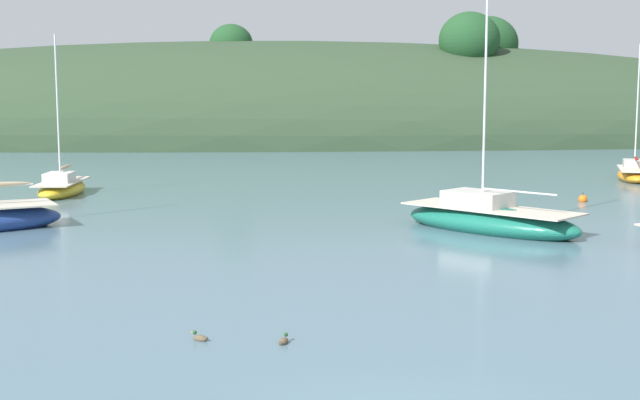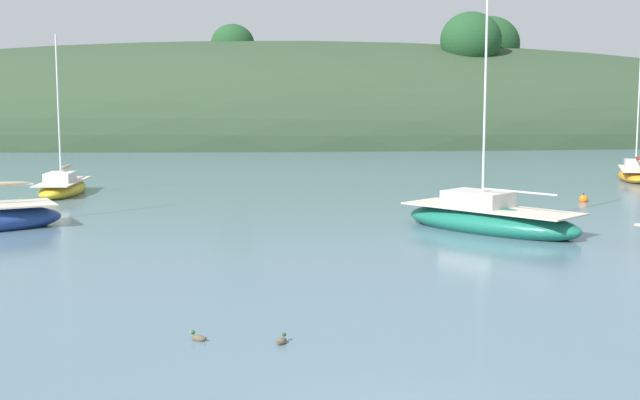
{
  "view_description": "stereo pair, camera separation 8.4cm",
  "coord_description": "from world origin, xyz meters",
  "px_view_note": "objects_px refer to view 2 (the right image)",
  "views": [
    {
      "loc": [
        -2.12,
        -11.67,
        5.19
      ],
      "look_at": [
        0.0,
        20.0,
        1.2
      ],
      "focal_mm": 47.05,
      "sensor_mm": 36.0,
      "label": 1
    },
    {
      "loc": [
        -2.04,
        -11.68,
        5.19
      ],
      "look_at": [
        0.0,
        20.0,
        1.2
      ],
      "focal_mm": 47.05,
      "sensor_mm": 36.0,
      "label": 2
    }
  ],
  "objects_px": {
    "sailboat_grey_yawl": "(636,174)",
    "sailboat_teal_outer": "(489,219)",
    "duck_trailing": "(282,341)",
    "duck_straggler": "(198,338)",
    "mooring_buoy_channel": "(584,199)",
    "sailboat_blue_center": "(63,187)"
  },
  "relations": [
    {
      "from": "sailboat_grey_yawl",
      "to": "duck_straggler",
      "type": "relative_size",
      "value": 21.27
    },
    {
      "from": "sailboat_grey_yawl",
      "to": "sailboat_teal_outer",
      "type": "bearing_deg",
      "value": -127.24
    },
    {
      "from": "sailboat_teal_outer",
      "to": "mooring_buoy_channel",
      "type": "distance_m",
      "value": 10.88
    },
    {
      "from": "sailboat_grey_yawl",
      "to": "mooring_buoy_channel",
      "type": "height_order",
      "value": "sailboat_grey_yawl"
    },
    {
      "from": "duck_straggler",
      "to": "mooring_buoy_channel",
      "type": "bearing_deg",
      "value": 52.7
    },
    {
      "from": "duck_straggler",
      "to": "duck_trailing",
      "type": "bearing_deg",
      "value": -10.73
    },
    {
      "from": "duck_straggler",
      "to": "sailboat_grey_yawl",
      "type": "bearing_deg",
      "value": 53.37
    },
    {
      "from": "sailboat_blue_center",
      "to": "sailboat_teal_outer",
      "type": "distance_m",
      "value": 23.23
    },
    {
      "from": "sailboat_grey_yawl",
      "to": "duck_trailing",
      "type": "distance_m",
      "value": 39.73
    },
    {
      "from": "mooring_buoy_channel",
      "to": "duck_trailing",
      "type": "bearing_deg",
      "value": -123.9
    },
    {
      "from": "mooring_buoy_channel",
      "to": "sailboat_teal_outer",
      "type": "bearing_deg",
      "value": -129.66
    },
    {
      "from": "sailboat_teal_outer",
      "to": "duck_straggler",
      "type": "relative_size",
      "value": 27.98
    },
    {
      "from": "duck_trailing",
      "to": "duck_straggler",
      "type": "relative_size",
      "value": 1.04
    },
    {
      "from": "sailboat_grey_yawl",
      "to": "duck_straggler",
      "type": "xyz_separation_m",
      "value": [
        -24.16,
        -32.49,
        -0.32
      ]
    },
    {
      "from": "sailboat_blue_center",
      "to": "sailboat_teal_outer",
      "type": "relative_size",
      "value": 0.76
    },
    {
      "from": "sailboat_grey_yawl",
      "to": "duck_trailing",
      "type": "xyz_separation_m",
      "value": [
        -22.39,
        -32.83,
        -0.32
      ]
    },
    {
      "from": "sailboat_grey_yawl",
      "to": "mooring_buoy_channel",
      "type": "xyz_separation_m",
      "value": [
        -7.21,
        -10.25,
        -0.25
      ]
    },
    {
      "from": "sailboat_grey_yawl",
      "to": "duck_straggler",
      "type": "distance_m",
      "value": 40.49
    },
    {
      "from": "sailboat_teal_outer",
      "to": "duck_trailing",
      "type": "relative_size",
      "value": 26.94
    },
    {
      "from": "sailboat_teal_outer",
      "to": "duck_trailing",
      "type": "distance_m",
      "value": 16.42
    },
    {
      "from": "sailboat_blue_center",
      "to": "duck_trailing",
      "type": "relative_size",
      "value": 20.5
    },
    {
      "from": "sailboat_teal_outer",
      "to": "duck_trailing",
      "type": "xyz_separation_m",
      "value": [
        -8.23,
        -14.2,
        -0.39
      ]
    }
  ]
}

